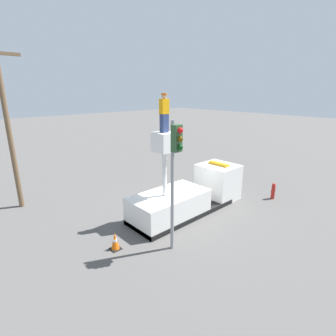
{
  "coord_description": "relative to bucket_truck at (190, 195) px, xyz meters",
  "views": [
    {
      "loc": [
        -9.28,
        -9.0,
        6.43
      ],
      "look_at": [
        -1.97,
        -1.0,
        3.16
      ],
      "focal_mm": 28.0,
      "sensor_mm": 36.0,
      "label": 1
    }
  ],
  "objects": [
    {
      "name": "utility_pole",
      "position": [
        -6.76,
        6.81,
        3.83
      ],
      "size": [
        2.2,
        0.26,
        8.72
      ],
      "color": "brown",
      "rests_on": "ground"
    },
    {
      "name": "worker",
      "position": [
        -1.86,
        0.0,
        4.54
      ],
      "size": [
        0.4,
        0.26,
        1.75
      ],
      "color": "navy",
      "rests_on": "bucket_truck"
    },
    {
      "name": "traffic_light_pole",
      "position": [
        -3.22,
        -2.15,
        2.93
      ],
      "size": [
        0.34,
        0.57,
        5.36
      ],
      "color": "gray",
      "rests_on": "ground"
    },
    {
      "name": "bucket_truck",
      "position": [
        0.0,
        0.0,
        0.0
      ],
      "size": [
        7.08,
        2.22,
        4.52
      ],
      "color": "black",
      "rests_on": "ground"
    },
    {
      "name": "ground_plane",
      "position": [
        -0.57,
        0.0,
        -0.86
      ],
      "size": [
        120.0,
        120.0,
        0.0
      ],
      "primitive_type": "plane",
      "color": "#565451"
    },
    {
      "name": "fire_hydrant",
      "position": [
        4.89,
        -2.37,
        -0.37
      ],
      "size": [
        0.46,
        0.22,
        1.0
      ],
      "color": "#B2231E",
      "rests_on": "ground"
    },
    {
      "name": "traffic_cone_rear",
      "position": [
        -5.04,
        -0.47,
        -0.5
      ],
      "size": [
        0.43,
        0.43,
        0.77
      ],
      "color": "black",
      "rests_on": "ground"
    }
  ]
}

